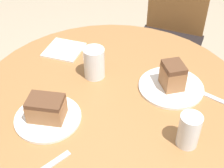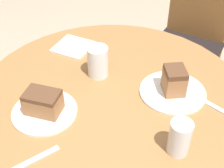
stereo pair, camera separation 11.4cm
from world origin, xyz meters
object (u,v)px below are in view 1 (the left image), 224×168
Objects in this scene: plate_far at (48,118)px; cake_slice_near at (173,76)px; cake_slice_far at (46,108)px; glass_water at (189,132)px; plate_near at (171,87)px; chair at (169,40)px; glass_lemonade at (94,64)px.

cake_slice_near reaches higher than plate_far.
cake_slice_far is at bearing -116.57° from plate_far.
glass_water reaches higher than cake_slice_near.
plate_near is at bearing 53.03° from cake_slice_far.
chair is 0.98m from glass_lemonade.
plate_near is 1.98× the size of glass_lemonade.
plate_far is 0.04m from cake_slice_far.
plate_near is at bearing 53.03° from plate_far.
plate_far is 1.99× the size of cake_slice_near.
glass_lemonade reaches higher than plate_far.
glass_water is (0.49, -1.03, 0.37)m from chair.
chair is at bearing 112.87° from plate_near.
cake_slice_near is (0.34, -0.81, 0.38)m from chair.
chair is at bearing 92.80° from cake_slice_far.
chair is 0.93m from plate_near.
chair is 0.95m from cake_slice_near.
cake_slice_far is 0.28m from glass_lemonade.
plate_near is at bearing 18.16° from glass_lemonade.
glass_water is at bearing 19.69° from cake_slice_far.
glass_lemonade is at bearing 164.08° from glass_water.
glass_lemonade is (-0.00, 0.28, 0.00)m from cake_slice_far.
glass_water is at bearing 19.69° from plate_far.
glass_lemonade is at bearing -161.84° from plate_near.
glass_lemonade is at bearing -161.84° from cake_slice_near.
glass_lemonade is (-0.29, -0.09, 0.05)m from plate_near.
chair is 3.85× the size of plate_far.
cake_slice_near reaches higher than chair.
chair is 7.47× the size of glass_water.
plate_near is 0.47m from plate_far.
chair reaches higher than plate_near.
chair is 1.23m from plate_far.
glass_lemonade is at bearing 90.96° from cake_slice_far.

